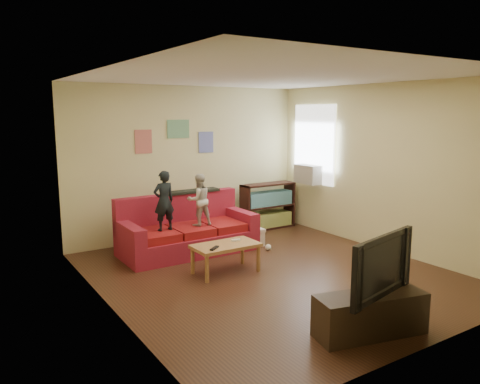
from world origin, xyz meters
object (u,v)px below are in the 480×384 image
child_a (164,201)px  bookshelf (268,208)px  child_b (199,200)px  television (373,264)px  sofa (186,232)px  coffee_table (226,248)px  file_box (250,237)px  tv_stand (370,314)px

child_a → bookshelf: (2.49, 0.72, -0.52)m
child_a → child_b: bearing=177.8°
child_a → child_b: (0.60, 0.00, -0.05)m
television → child_b: bearing=79.0°
sofa → coffee_table: bearing=-89.9°
child_b → coffee_table: bearing=85.1°
file_box → coffee_table: bearing=-138.4°
sofa → child_a: (-0.45, -0.17, 0.59)m
sofa → child_b: bearing=-49.6°
child_b → tv_stand: size_ratio=0.72×
sofa → tv_stand: (0.26, -3.63, -0.10)m
file_box → tv_stand: (-0.78, -3.32, 0.07)m
sofa → tv_stand: size_ratio=1.87×
child_b → child_a: bearing=3.0°
child_a → coffee_table: 1.28m
child_b → sofa: bearing=-46.6°
child_b → file_box: child_b is taller
coffee_table → file_box: bearing=41.6°
child_b → television: 3.46m
coffee_table → tv_stand: 2.42m
coffee_table → tv_stand: bearing=-83.8°
sofa → child_a: size_ratio=2.33×
bookshelf → tv_stand: (-1.77, -4.17, -0.18)m
child_a → tv_stand: (0.71, -3.45, -0.70)m
child_b → tv_stand: 3.52m
sofa → coffee_table: sofa is taller
coffee_table → file_box: coffee_table is taller
file_box → television: bearing=-103.3°
sofa → child_a: bearing=-159.0°
tv_stand → child_a: bearing=115.4°
child_a → television: child_a is taller
child_a → bookshelf: child_a is taller
child_a → child_b: 0.60m
file_box → child_a: bearing=175.1°
tv_stand → bookshelf: bearing=80.8°
coffee_table → television: bearing=-83.8°
tv_stand → television: television is taller
tv_stand → television: bearing=0.0°
child_b → television: (0.11, -3.45, -0.12)m
child_b → file_box: (0.90, -0.13, -0.72)m
sofa → child_a: child_a is taller
sofa → television: (0.26, -3.63, 0.43)m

